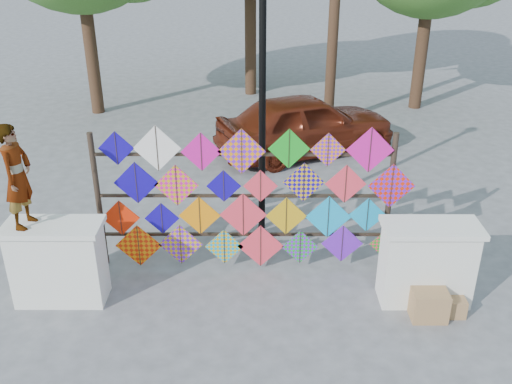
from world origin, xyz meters
TOP-DOWN VIEW (x-y plane):
  - ground at (0.00, 0.00)m, footprint 80.00×80.00m
  - parapet_left at (-2.70, -0.20)m, footprint 1.40×0.65m
  - parapet_right at (2.70, -0.20)m, footprint 1.40×0.65m
  - kite_rack at (0.08, 0.73)m, footprint 5.00×0.24m
  - vendor_woman at (-3.05, -0.20)m, footprint 0.43×0.59m
  - sedan at (1.38, 5.76)m, footprint 4.66×3.35m
  - lamppost at (0.30, 2.00)m, footprint 0.28×0.28m
  - cardboard_box_near at (2.67, -0.60)m, footprint 0.50×0.45m
  - cardboard_box_far at (3.04, -0.55)m, footprint 0.33×0.31m

SIDE VIEW (x-z plane):
  - ground at x=0.00m, z-range 0.00..0.00m
  - cardboard_box_far at x=3.04m, z-range 0.00..0.28m
  - cardboard_box_near at x=2.67m, z-range 0.00..0.45m
  - parapet_left at x=-2.70m, z-range 0.01..1.29m
  - parapet_right at x=2.70m, z-range 0.01..1.29m
  - sedan at x=1.38m, z-range 0.00..1.48m
  - kite_rack at x=0.08m, z-range -0.01..2.43m
  - vendor_woman at x=-3.05m, z-range 1.28..2.78m
  - lamppost at x=0.30m, z-range 0.46..4.92m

